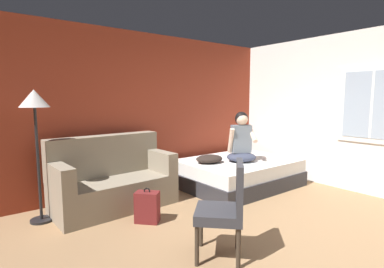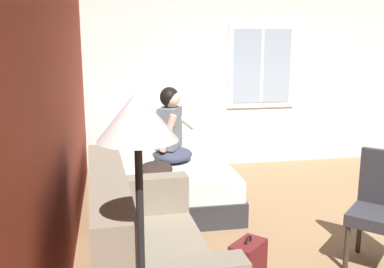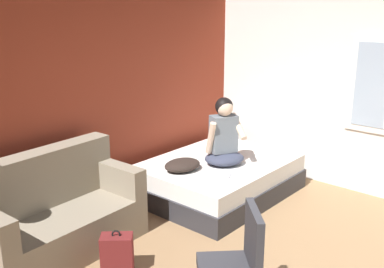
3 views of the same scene
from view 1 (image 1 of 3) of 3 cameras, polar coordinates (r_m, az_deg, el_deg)
ground_plane at (r=3.51m, az=19.63°, el=-20.58°), size 40.00×40.00×0.00m
wall_back_accent at (r=5.42m, az=-8.24°, el=4.24°), size 10.15×0.16×2.70m
bed at (r=5.56m, az=8.75°, el=-7.34°), size 2.02×1.54×0.48m
couch at (r=4.58m, az=-14.91°, el=-8.56°), size 1.74×0.90×1.04m
side_chair at (r=3.06m, az=6.47°, el=-13.50°), size 0.65×0.65×0.98m
person_seated at (r=5.32m, az=9.37°, el=-1.39°), size 0.66×0.63×0.88m
backpack at (r=4.01m, az=-8.47°, el=-13.65°), size 0.35×0.35×0.46m
throw_pillow at (r=5.18m, az=3.31°, el=-4.75°), size 0.54×0.45×0.14m
cell_phone at (r=4.95m, az=9.36°, el=-6.16°), size 0.16×0.12×0.01m
floor_lamp at (r=4.22m, az=-27.74°, el=3.83°), size 0.36×0.36×1.70m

